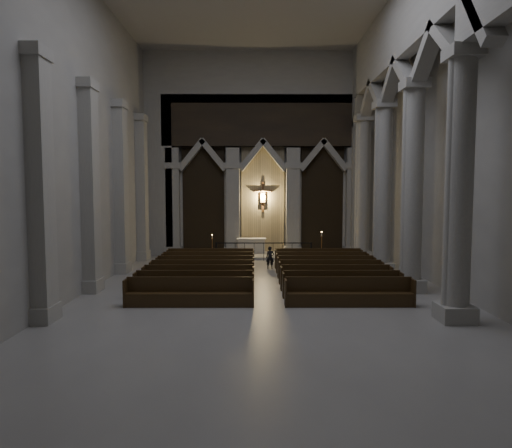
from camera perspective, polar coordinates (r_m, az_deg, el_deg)
The scene contains 11 objects.
room at distance 16.30m, azimuth 1.65°, elevation 17.33°, with size 24.00×24.10×12.00m.
sanctuary_wall at distance 27.55m, azimuth 0.88°, elevation 9.92°, with size 14.00×0.77×12.00m.
right_arcade at distance 18.63m, azimuth 19.40°, elevation 16.15°, with size 1.00×24.00×12.00m.
left_pilasters at distance 20.36m, azimuth -18.11°, elevation 4.05°, with size 0.60×13.00×8.03m.
sanctuary_step at distance 26.76m, azimuth 0.90°, elevation -3.96°, with size 8.50×2.60×0.15m, color #A3A198.
altar at distance 27.22m, azimuth -0.58°, elevation -2.71°, with size 1.74×0.69×0.89m.
altar_rail at distance 25.15m, azimuth 0.96°, elevation -3.07°, with size 5.32×0.09×1.05m.
candle_stand_left at distance 25.96m, azimuth -5.48°, elevation -3.54°, with size 0.24×0.24×1.42m.
candle_stand_right at distance 25.55m, azimuth 8.18°, elevation -3.56°, with size 0.28×0.28×1.63m.
pews at distance 19.26m, azimuth 1.32°, elevation -6.49°, with size 9.76×7.96×0.97m.
worshipper at distance 22.73m, azimuth 1.77°, elevation -4.22°, with size 0.41×0.27×1.11m, color black.
Camera 1 is at (-0.49, -15.88, 3.94)m, focal length 32.00 mm.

